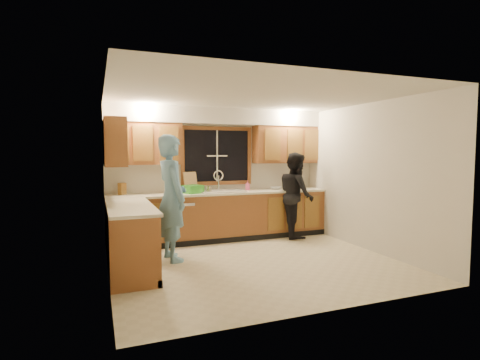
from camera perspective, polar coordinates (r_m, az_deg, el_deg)
name	(u,v)px	position (r m, az deg, el deg)	size (l,w,h in m)	color
floor	(255,262)	(5.83, 2.27, -12.40)	(4.20, 4.20, 0.00)	beige
ceiling	(255,96)	(5.65, 2.35, 12.69)	(4.20, 4.20, 0.00)	silver
wall_back	(217,174)	(7.38, -3.54, 0.98)	(4.20, 4.20, 0.00)	silver
wall_left	(106,185)	(5.15, -19.69, -0.68)	(3.80, 3.80, 0.00)	silver
wall_right	(368,177)	(6.72, 18.99, 0.43)	(3.80, 3.80, 0.00)	silver
base_cabinets_back	(222,217)	(7.19, -2.79, -5.61)	(4.20, 0.60, 0.88)	brown
base_cabinets_left	(130,238)	(5.63, -16.48, -8.54)	(0.60, 1.90, 0.88)	brown
countertop_back	(222,193)	(7.11, -2.77, -1.97)	(4.20, 0.63, 0.04)	#F2EACB
countertop_left	(130,207)	(5.55, -16.43, -3.90)	(0.63, 1.90, 0.04)	#F2EACB
upper_cabinets_left	(143,144)	(6.91, -14.54, 5.40)	(1.35, 0.33, 0.75)	brown
upper_cabinets_right	(285,145)	(7.77, 6.92, 5.36)	(1.35, 0.33, 0.75)	brown
upper_cabinets_return	(115,142)	(6.26, -18.55, 5.45)	(0.33, 0.90, 0.75)	brown
soffit	(219,117)	(7.24, -3.16, 9.63)	(4.20, 0.35, 0.30)	silver
window_frame	(217,156)	(7.36, -3.54, 3.69)	(1.44, 0.03, 1.14)	black
sink	(222,195)	(7.13, -2.82, -2.24)	(0.86, 0.52, 0.57)	silver
dishwasher	(178,221)	(6.97, -9.45, -6.22)	(0.60, 0.56, 0.82)	silver
stove	(133,247)	(5.08, -15.96, -9.82)	(0.58, 0.75, 0.90)	silver
man	(172,198)	(5.86, -10.38, -2.68)	(0.71, 0.46, 1.94)	#679DC3
woman	(296,195)	(7.44, 8.55, -2.24)	(0.81, 0.63, 1.67)	black
knife_block	(122,189)	(6.91, -17.52, -1.30)	(0.12, 0.10, 0.21)	olive
cutting_board	(190,182)	(7.17, -7.56, -0.27)	(0.28, 0.02, 0.38)	tan
dish_crate	(193,189)	(6.93, -7.24, -1.39)	(0.32, 0.29, 0.15)	#319025
soap_bottle	(248,185)	(7.42, 1.17, -0.82)	(0.09, 0.09, 0.19)	pink
bowl	(276,188)	(7.59, 5.44, -1.23)	(0.23, 0.23, 0.06)	silver
can_left	(208,189)	(6.96, -4.86, -1.42)	(0.07, 0.07, 0.13)	#B4A98B
can_right	(210,190)	(6.89, -4.63, -1.48)	(0.07, 0.07, 0.13)	#B4A98B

